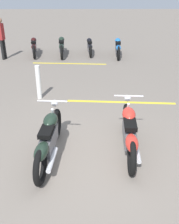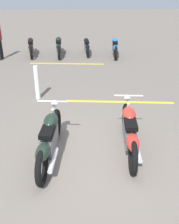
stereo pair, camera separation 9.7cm
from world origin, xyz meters
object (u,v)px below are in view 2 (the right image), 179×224
object	(u,v)px
motorcycle_dark_foreground	(49,139)
motorcycle_row_center	(59,46)
motorcycle_row_left	(87,46)
motorcycle_row_right	(31,47)
motorcycle_bright_foreground	(130,131)
bollard_post	(37,83)
motorcycle_row_far_left	(115,47)

from	to	relation	value
motorcycle_dark_foreground	motorcycle_row_center	world-z (taller)	motorcycle_dark_foreground
motorcycle_row_left	motorcycle_row_right	xyz separation A→B (m)	(-0.16, 2.63, 0.03)
motorcycle_row_center	motorcycle_bright_foreground	bearing A→B (deg)	-169.40
motorcycle_bright_foreground	motorcycle_row_left	xyz separation A→B (m)	(8.04, 0.72, -0.07)
motorcycle_row_right	motorcycle_dark_foreground	bearing A→B (deg)	-177.07
motorcycle_row_right	bollard_post	size ratio (longest dim) A/B	2.01
motorcycle_bright_foreground	motorcycle_row_center	size ratio (longest dim) A/B	1.02
motorcycle_bright_foreground	motorcycle_row_far_left	world-z (taller)	motorcycle_bright_foreground
motorcycle_row_center	bollard_post	xyz separation A→B (m)	(-5.04, 0.27, 0.07)
motorcycle_dark_foreground	motorcycle_row_far_left	bearing A→B (deg)	-10.87
bollard_post	motorcycle_row_right	bearing A→B (deg)	11.54
motorcycle_row_far_left	motorcycle_row_right	world-z (taller)	motorcycle_row_far_left
motorcycle_row_far_left	motorcycle_bright_foreground	bearing A→B (deg)	179.00
motorcycle_row_center	bollard_post	bearing A→B (deg)	172.86
motorcycle_row_left	motorcycle_row_center	xyz separation A→B (m)	(-0.23, 1.32, 0.05)
motorcycle_dark_foreground	motorcycle_row_far_left	xyz separation A→B (m)	(7.88, -2.22, -0.03)
motorcycle_row_far_left	motorcycle_row_left	size ratio (longest dim) A/B	1.10
motorcycle_bright_foreground	bollard_post	size ratio (longest dim) A/B	2.17
motorcycle_bright_foreground	motorcycle_dark_foreground	world-z (taller)	same
motorcycle_row_left	motorcycle_dark_foreground	bearing A→B (deg)	170.40
motorcycle_row_left	bollard_post	size ratio (longest dim) A/B	1.86
motorcycle_row_far_left	bollard_post	distance (m)	5.66
motorcycle_row_far_left	motorcycle_row_center	distance (m)	2.64
motorcycle_bright_foreground	motorcycle_row_far_left	xyz separation A→B (m)	(7.63, -0.59, -0.03)
motorcycle_row_far_left	motorcycle_row_right	bearing A→B (deg)	89.96
motorcycle_row_center	bollard_post	distance (m)	5.04
motorcycle_row_far_left	motorcycle_row_right	xyz separation A→B (m)	(0.24, 3.95, -0.01)
motorcycle_dark_foreground	motorcycle_row_left	bearing A→B (deg)	-1.39
motorcycle_row_left	motorcycle_row_center	size ratio (longest dim) A/B	0.88
motorcycle_row_left	motorcycle_bright_foreground	bearing A→B (deg)	-178.23
motorcycle_row_right	motorcycle_row_center	bearing A→B (deg)	-101.81
motorcycle_bright_foreground	motorcycle_row_right	world-z (taller)	motorcycle_bright_foreground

